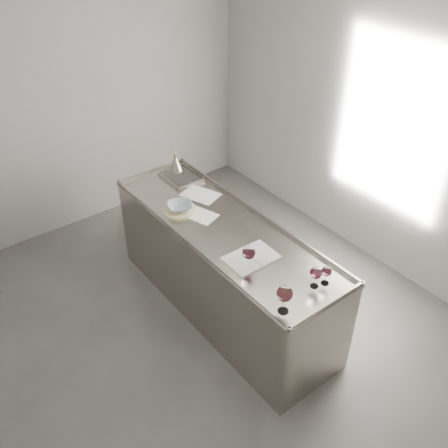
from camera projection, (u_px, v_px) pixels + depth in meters
room_shell at (193, 219)px, 3.53m from camera, size 4.54×5.04×2.84m
counter at (224, 269)px, 4.51m from camera, size 0.77×2.42×0.97m
wine_glass_left at (285, 294)px, 3.35m from camera, size 0.11×0.11×0.22m
wine_glass_middle at (249, 253)px, 3.73m from camera, size 0.10×0.10×0.20m
wine_glass_right at (316, 273)px, 3.57m from camera, size 0.09×0.09×0.18m
wine_glass_small at (327, 272)px, 3.61m from camera, size 0.08×0.08×0.15m
notebook at (251, 258)px, 3.90m from camera, size 0.41×0.29×0.02m
loose_paper_top at (200, 215)px, 4.39m from camera, size 0.28×0.33×0.00m
loose_paper_under at (201, 195)px, 4.66m from camera, size 0.34×0.40×0.00m
trivet at (180, 210)px, 4.44m from camera, size 0.34×0.34×0.02m
ceramic_bowl at (180, 206)px, 4.42m from camera, size 0.28×0.28×0.05m
wine_funnel at (176, 164)px, 5.01m from camera, size 0.15×0.15×0.22m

